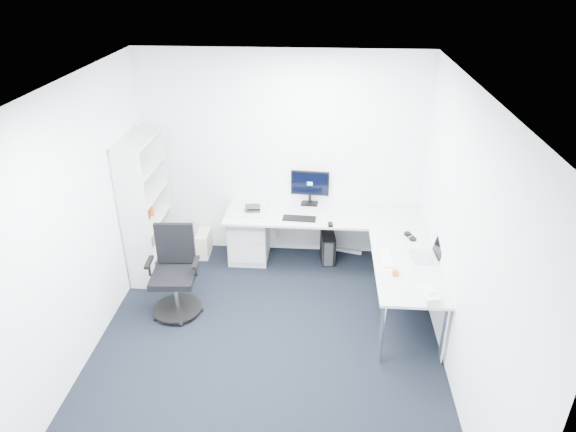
# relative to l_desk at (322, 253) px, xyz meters

# --- Properties ---
(ground) EXTENTS (4.20, 4.20, 0.00)m
(ground) POSITION_rel_l_desk_xyz_m (-0.55, -1.40, -0.36)
(ground) COLOR black
(ceiling) EXTENTS (4.20, 4.20, 0.00)m
(ceiling) POSITION_rel_l_desk_xyz_m (-0.55, -1.40, 2.34)
(ceiling) COLOR white
(wall_back) EXTENTS (3.60, 0.02, 2.70)m
(wall_back) POSITION_rel_l_desk_xyz_m (-0.55, 0.70, 0.99)
(wall_back) COLOR white
(wall_back) RESTS_ON ground
(wall_front) EXTENTS (3.60, 0.02, 2.70)m
(wall_front) POSITION_rel_l_desk_xyz_m (-0.55, -3.50, 0.99)
(wall_front) COLOR white
(wall_front) RESTS_ON ground
(wall_left) EXTENTS (0.02, 4.20, 2.70)m
(wall_left) POSITION_rel_l_desk_xyz_m (-2.35, -1.40, 0.99)
(wall_left) COLOR white
(wall_left) RESTS_ON ground
(wall_right) EXTENTS (0.02, 4.20, 2.70)m
(wall_right) POSITION_rel_l_desk_xyz_m (1.25, -1.40, 0.99)
(wall_right) COLOR white
(wall_right) RESTS_ON ground
(l_desk) EXTENTS (2.50, 1.40, 0.73)m
(l_desk) POSITION_rel_l_desk_xyz_m (0.00, 0.00, 0.00)
(l_desk) COLOR #B3B5B5
(l_desk) RESTS_ON ground
(drawer_pedestal) EXTENTS (0.50, 0.62, 0.76)m
(drawer_pedestal) POSITION_rel_l_desk_xyz_m (-0.97, 0.47, 0.02)
(drawer_pedestal) COLOR #B3B5B5
(drawer_pedestal) RESTS_ON ground
(bookshelf) EXTENTS (0.35, 0.89, 1.79)m
(bookshelf) POSITION_rel_l_desk_xyz_m (-2.17, 0.05, 0.53)
(bookshelf) COLOR silver
(bookshelf) RESTS_ON ground
(task_chair) EXTENTS (0.61, 0.61, 1.03)m
(task_chair) POSITION_rel_l_desk_xyz_m (-1.64, -0.81, 0.15)
(task_chair) COLOR black
(task_chair) RESTS_ON ground
(black_pc_tower) EXTENTS (0.21, 0.40, 0.38)m
(black_pc_tower) POSITION_rel_l_desk_xyz_m (0.07, 0.45, -0.18)
(black_pc_tower) COLOR black
(black_pc_tower) RESTS_ON ground
(beige_pc_tower) EXTENTS (0.17, 0.36, 0.34)m
(beige_pc_tower) POSITION_rel_l_desk_xyz_m (-1.60, 0.46, -0.20)
(beige_pc_tower) COLOR beige
(beige_pc_tower) RESTS_ON ground
(power_strip) EXTENTS (0.37, 0.15, 0.04)m
(power_strip) POSITION_rel_l_desk_xyz_m (0.36, 0.66, -0.34)
(power_strip) COLOR silver
(power_strip) RESTS_ON ground
(monitor) EXTENTS (0.51, 0.20, 0.47)m
(monitor) POSITION_rel_l_desk_xyz_m (-0.19, 0.63, 0.60)
(monitor) COLOR black
(monitor) RESTS_ON l_desk
(black_keyboard) EXTENTS (0.42, 0.17, 0.02)m
(black_keyboard) POSITION_rel_l_desk_xyz_m (-0.30, 0.19, 0.37)
(black_keyboard) COLOR black
(black_keyboard) RESTS_ON l_desk
(mouse) EXTENTS (0.06, 0.10, 0.03)m
(mouse) POSITION_rel_l_desk_xyz_m (0.09, 0.05, 0.38)
(mouse) COLOR black
(mouse) RESTS_ON l_desk
(desk_phone) EXTENTS (0.21, 0.21, 0.13)m
(desk_phone) POSITION_rel_l_desk_xyz_m (-0.90, 0.35, 0.43)
(desk_phone) COLOR #29292B
(desk_phone) RESTS_ON l_desk
(laptop) EXTENTS (0.33, 0.32, 0.22)m
(laptop) POSITION_rel_l_desk_xyz_m (1.06, -0.61, 0.48)
(laptop) COLOR #B8BBBE
(laptop) RESTS_ON l_desk
(white_keyboard) EXTENTS (0.14, 0.42, 0.01)m
(white_keyboard) POSITION_rel_l_desk_xyz_m (0.69, -0.63, 0.37)
(white_keyboard) COLOR silver
(white_keyboard) RESTS_ON l_desk
(headphones) EXTENTS (0.18, 0.22, 0.05)m
(headphones) POSITION_rel_l_desk_xyz_m (1.01, -0.17, 0.39)
(headphones) COLOR black
(headphones) RESTS_ON l_desk
(orange_fruit) EXTENTS (0.07, 0.07, 0.07)m
(orange_fruit) POSITION_rel_l_desk_xyz_m (0.75, -0.98, 0.40)
(orange_fruit) COLOR #D35D12
(orange_fruit) RESTS_ON l_desk
(tissue_box) EXTENTS (0.19, 0.28, 0.09)m
(tissue_box) POSITION_rel_l_desk_xyz_m (1.01, -1.37, 0.41)
(tissue_box) COLOR silver
(tissue_box) RESTS_ON l_desk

